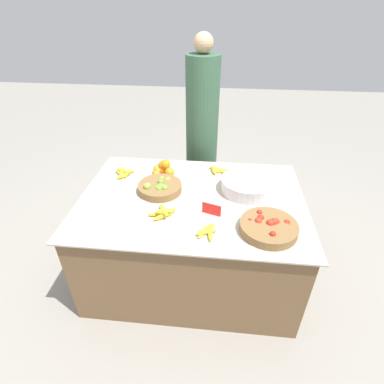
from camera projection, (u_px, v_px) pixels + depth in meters
ground_plane at (192, 269)px, 2.58m from camera, size 12.00×12.00×0.00m
market_table at (192, 236)px, 2.38m from camera, size 1.62×1.14×0.75m
lime_bowl at (160, 187)px, 2.23m from camera, size 0.32×0.32×0.10m
tomato_basket at (269, 227)px, 1.85m from camera, size 0.36×0.36×0.09m
orange_pile at (163, 169)px, 2.42m from camera, size 0.18×0.19×0.13m
metal_bowl at (247, 185)px, 2.22m from camera, size 0.39×0.39×0.10m
price_sign at (211, 209)px, 1.98m from camera, size 0.13×0.05×0.08m
banana_bunch_middle_left at (218, 170)px, 2.48m from camera, size 0.18×0.14×0.04m
banana_bunch_front_right at (207, 231)px, 1.84m from camera, size 0.14×0.17×0.03m
banana_bunch_back_center at (123, 173)px, 2.43m from camera, size 0.16×0.17×0.05m
banana_bunch_front_left at (164, 213)px, 1.98m from camera, size 0.19×0.18×0.06m
vendor_person at (202, 140)px, 2.87m from camera, size 0.30×0.30×1.74m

